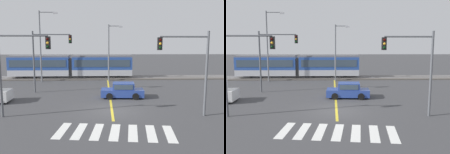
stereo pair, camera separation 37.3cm
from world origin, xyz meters
The scene contains 19 objects.
ground_plane centered at (0.00, 0.00, 0.00)m, with size 200.00×200.00×0.00m, color #3D3D3F.
track_bed centered at (0.00, 17.93, 0.09)m, with size 120.00×4.00×0.18m, color #56514C.
rail_near centered at (0.00, 17.21, 0.23)m, with size 120.00×0.08×0.10m, color #939399.
rail_far centered at (0.00, 18.65, 0.23)m, with size 120.00×0.08×0.10m, color #939399.
light_rail_tram centered at (-5.55, 17.93, 2.05)m, with size 18.50×2.64×3.43m.
crosswalk_stripe_0 centered at (-3.28, -4.24, 0.00)m, with size 0.56×2.80×0.01m, color silver.
crosswalk_stripe_1 centered at (-2.18, -4.37, 0.00)m, with size 0.56×2.80×0.01m, color silver.
crosswalk_stripe_2 centered at (-1.09, -4.50, 0.00)m, with size 0.56×2.80×0.01m, color silver.
crosswalk_stripe_3 centered at (0.00, -4.64, 0.00)m, with size 0.56×2.80×0.01m, color silver.
crosswalk_stripe_4 centered at (1.09, -4.77, 0.00)m, with size 0.56×2.80×0.01m, color silver.
crosswalk_stripe_5 centered at (2.18, -4.90, 0.00)m, with size 0.56×2.80×0.01m, color silver.
crosswalk_stripe_6 centered at (3.28, -5.03, 0.00)m, with size 0.56×2.80×0.01m, color silver.
lane_centre_line centered at (0.00, 6.65, 0.00)m, with size 0.20×18.57×0.01m, color gold.
sedan_crossing centered at (1.24, 4.59, 0.70)m, with size 4.30×2.11×1.52m.
traffic_light_mid_left centered at (-6.85, 7.55, 4.46)m, with size 4.25×0.38×6.69m.
traffic_light_near_right centered at (5.63, -1.59, 4.14)m, with size 3.75×0.38×6.26m.
traffic_light_near_left centered at (-6.87, -1.32, 4.17)m, with size 3.75×0.38×6.28m.
street_lamp_west centered at (-9.17, 15.16, 5.55)m, with size 2.57×0.28×9.82m.
street_lamp_centre centered at (0.33, 15.39, 4.56)m, with size 2.09×0.28×8.01m.
Camera 1 is at (-0.72, -18.47, 5.37)m, focal length 38.00 mm.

